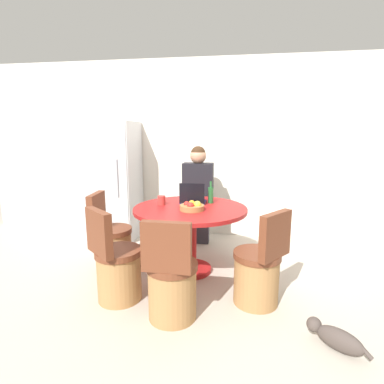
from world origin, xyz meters
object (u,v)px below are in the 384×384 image
at_px(refrigerator, 112,181).
at_px(cat, 335,337).
at_px(chair_left_side, 112,244).
at_px(chair_near_camera, 172,285).
at_px(fruit_bowl, 192,207).
at_px(chair_near_right_corner, 258,273).
at_px(chair_near_left_corner, 117,269).
at_px(dining_table, 191,222).
at_px(bottle, 211,195).
at_px(laptop, 193,199).
at_px(person_seated, 198,191).

relative_size(refrigerator, cat, 4.44).
relative_size(chair_left_side, chair_near_camera, 1.00).
height_order(chair_left_side, fruit_bowl, chair_left_side).
relative_size(chair_near_right_corner, cat, 2.30).
distance_m(refrigerator, chair_near_left_corner, 1.91).
relative_size(dining_table, chair_left_side, 1.40).
bearing_deg(bottle, chair_near_left_corner, -129.93).
bearing_deg(fruit_bowl, dining_table, 105.31).
bearing_deg(bottle, chair_near_camera, -100.74).
bearing_deg(chair_left_side, refrigerator, 16.48).
bearing_deg(refrigerator, laptop, -31.53).
bearing_deg(person_seated, fruit_bowl, 93.38).
height_order(refrigerator, chair_near_left_corner, refrigerator).
bearing_deg(laptop, bottle, -166.31).
distance_m(dining_table, chair_near_camera, 0.94).
bearing_deg(cat, chair_left_side, 13.09).
distance_m(fruit_bowl, cat, 1.67).
height_order(refrigerator, bottle, refrigerator).
relative_size(fruit_bowl, bottle, 1.01).
bearing_deg(chair_near_right_corner, chair_left_side, -68.22).
distance_m(refrigerator, chair_near_camera, 2.36).
bearing_deg(cat, person_seated, -18.64).
distance_m(bottle, cat, 1.83).
bearing_deg(chair_near_left_corner, refrigerator, -26.05).
relative_size(chair_near_camera, chair_near_right_corner, 1.00).
xyz_separation_m(refrigerator, chair_near_camera, (1.29, -1.89, -0.55)).
relative_size(chair_near_left_corner, bottle, 3.49).
distance_m(dining_table, person_seated, 0.86).
bearing_deg(chair_left_side, person_seated, -48.48).
distance_m(chair_left_side, fruit_bowl, 1.05).
xyz_separation_m(bottle, cat, (1.02, -1.32, -0.75)).
bearing_deg(person_seated, refrigerator, -6.91).
relative_size(dining_table, fruit_bowl, 4.83).
bearing_deg(chair_near_camera, chair_near_right_corner, -153.65).
distance_m(chair_near_right_corner, bottle, 1.09).
bearing_deg(person_seated, chair_near_left_corner, 69.90).
xyz_separation_m(refrigerator, chair_near_left_corner, (0.73, -1.68, -0.55)).
bearing_deg(chair_near_left_corner, person_seated, -69.78).
xyz_separation_m(fruit_bowl, bottle, (0.16, 0.37, 0.06)).
height_order(refrigerator, cat, refrigerator).
xyz_separation_m(fruit_bowl, cat, (1.18, -0.96, -0.69)).
bearing_deg(refrigerator, bottle, -26.46).
height_order(laptop, fruit_bowl, laptop).
xyz_separation_m(refrigerator, cat, (2.53, -2.08, -0.76)).
distance_m(chair_near_camera, fruit_bowl, 0.91).
distance_m(chair_near_camera, cat, 1.27).
xyz_separation_m(person_seated, cat, (1.24, -1.92, -0.68)).
relative_size(chair_near_camera, person_seated, 0.64).
bearing_deg(dining_table, fruit_bowl, -74.69).
height_order(refrigerator, chair_near_right_corner, refrigerator).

